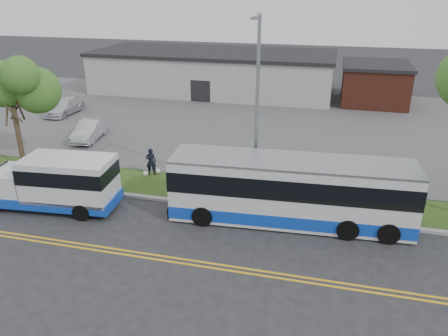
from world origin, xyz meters
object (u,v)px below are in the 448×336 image
(parked_car_b, at_px, (65,106))
(tree_west, at_px, (10,89))
(streetlight_near, at_px, (257,105))
(pedestrian, at_px, (151,162))
(transit_bus, at_px, (290,191))
(shuttle_bus, at_px, (57,181))
(parked_car_a, at_px, (90,130))

(parked_car_b, bearing_deg, tree_west, -68.27)
(streetlight_near, xyz_separation_m, pedestrian, (-6.60, 1.27, -4.28))
(streetlight_near, relative_size, transit_bus, 0.81)
(tree_west, xyz_separation_m, parked_car_b, (-4.51, 11.62, -4.35))
(shuttle_bus, xyz_separation_m, parked_car_a, (-4.03, 10.02, -0.70))
(shuttle_bus, distance_m, parked_car_a, 10.83)
(parked_car_a, xyz_separation_m, parked_car_b, (-5.81, 5.75, -0.03))
(pedestrian, bearing_deg, parked_car_a, -55.22)
(streetlight_near, distance_m, transit_bus, 4.69)
(parked_car_b, bearing_deg, streetlight_near, -31.26)
(tree_west, bearing_deg, streetlight_near, -1.80)
(parked_car_a, bearing_deg, transit_bus, -36.94)
(shuttle_bus, relative_size, pedestrian, 4.40)
(tree_west, relative_size, transit_bus, 0.59)
(pedestrian, bearing_deg, parked_car_b, -59.62)
(streetlight_near, bearing_deg, parked_car_a, 155.12)
(streetlight_near, distance_m, shuttle_bus, 10.99)
(tree_west, distance_m, shuttle_bus, 7.67)
(parked_car_b, bearing_deg, parked_car_a, -44.12)
(transit_bus, height_order, pedestrian, transit_bus)
(streetlight_near, height_order, pedestrian, streetlight_near)
(shuttle_bus, distance_m, parked_car_b, 18.60)
(tree_west, height_order, pedestrian, tree_west)
(transit_bus, xyz_separation_m, parked_car_b, (-21.62, 14.22, -0.86))
(shuttle_bus, xyz_separation_m, parked_car_b, (-9.84, 15.77, -0.73))
(tree_west, distance_m, parked_car_a, 7.41)
(tree_west, relative_size, shuttle_bus, 0.92)
(pedestrian, distance_m, parked_car_b, 16.85)
(pedestrian, height_order, parked_car_b, pedestrian)
(pedestrian, bearing_deg, tree_west, -14.20)
(tree_west, relative_size, streetlight_near, 0.73)
(streetlight_near, bearing_deg, parked_car_b, 148.20)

